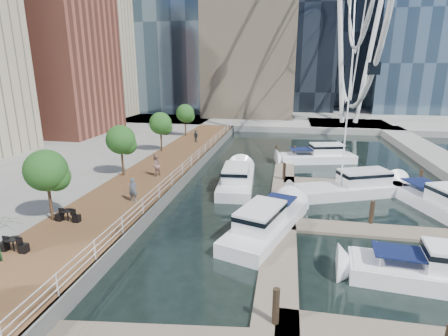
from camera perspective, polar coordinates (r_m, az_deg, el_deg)
ground at (r=17.88m, az=-1.63°, el=-19.29°), size 520.00×520.00×0.00m
boardwalk at (r=33.18m, az=-11.53°, el=-1.71°), size 6.00×60.00×1.00m
seawall at (r=32.21m, az=-6.56°, el=-2.03°), size 0.25×60.00×1.00m
land_far at (r=116.76m, az=8.97°, el=10.72°), size 200.00×114.00×1.00m
pier at (r=67.90m, az=19.63°, el=6.54°), size 14.00×12.00×1.00m
railing at (r=31.94m, az=-6.79°, el=-0.26°), size 0.10×60.00×1.05m
floating_docks at (r=26.62m, az=20.26°, el=-6.82°), size 16.00×34.00×2.60m
street_trees at (r=32.37m, az=-16.51°, el=4.44°), size 2.60×42.60×4.60m
yacht_foreground at (r=21.00m, az=31.33°, el=-16.03°), size 9.29×3.30×2.15m
pedestrian_near at (r=26.17m, az=-14.63°, el=-3.47°), size 0.69×0.49×1.77m
pedestrian_mid at (r=31.99m, az=-11.13°, el=0.43°), size 1.10×1.20×1.98m
pedestrian_far at (r=46.64m, az=-4.61°, el=5.23°), size 1.00×0.92×1.64m
moored_yachts at (r=30.09m, az=18.15°, el=-5.03°), size 21.20×36.07×11.50m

